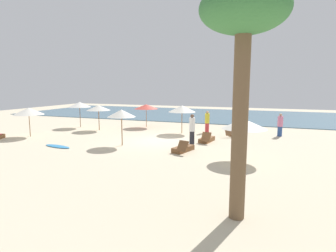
{
  "coord_description": "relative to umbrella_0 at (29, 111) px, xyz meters",
  "views": [
    {
      "loc": [
        6.89,
        -16.81,
        3.67
      ],
      "look_at": [
        0.81,
        -0.47,
        1.1
      ],
      "focal_mm": 29.7,
      "sensor_mm": 36.0,
      "label": 1
    }
  ],
  "objects": [
    {
      "name": "ground_plane",
      "position": [
        9.29,
        1.81,
        -1.83
      ],
      "size": [
        60.0,
        60.0,
        0.0
      ],
      "primitive_type": "plane",
      "color": "beige"
    },
    {
      "name": "ocean_water",
      "position": [
        9.29,
        18.81,
        -1.8
      ],
      "size": [
        48.0,
        16.0,
        0.06
      ],
      "primitive_type": "cube",
      "color": "#476B7F",
      "rests_on": "ground_plane"
    },
    {
      "name": "umbrella_0",
      "position": [
        0.0,
        0.0,
        0.0
      ],
      "size": [
        2.08,
        2.08,
        2.08
      ],
      "color": "olive",
      "rests_on": "ground_plane"
    },
    {
      "name": "umbrella_1",
      "position": [
        15.01,
        -1.3,
        -0.01
      ],
      "size": [
        2.18,
        2.18,
        2.05
      ],
      "color": "brown",
      "rests_on": "ground_plane"
    },
    {
      "name": "umbrella_2",
      "position": [
        0.51,
        4.99,
        0.16
      ],
      "size": [
        1.92,
        1.92,
        2.21
      ],
      "color": "brown",
      "rests_on": "ground_plane"
    },
    {
      "name": "umbrella_3",
      "position": [
        5.93,
        7.06,
        -0.02
      ],
      "size": [
        2.08,
        2.08,
        2.01
      ],
      "color": "olive",
      "rests_on": "ground_plane"
    },
    {
      "name": "umbrella_4",
      "position": [
        9.81,
        5.17,
        0.06
      ],
      "size": [
        2.08,
        2.08,
        2.14
      ],
      "color": "olive",
      "rests_on": "ground_plane"
    },
    {
      "name": "umbrella_5",
      "position": [
        2.97,
        4.23,
        0.0
      ],
      "size": [
        1.93,
        1.93,
        2.05
      ],
      "color": "brown",
      "rests_on": "ground_plane"
    },
    {
      "name": "umbrella_6",
      "position": [
        7.7,
        -0.3,
        0.15
      ],
      "size": [
        1.71,
        1.71,
        2.21
      ],
      "color": "brown",
      "rests_on": "ground_plane"
    },
    {
      "name": "lounger_0",
      "position": [
        12.35,
        2.54,
        -1.66
      ],
      "size": [
        0.83,
        1.72,
        0.74
      ],
      "color": "brown",
      "rests_on": "ground_plane"
    },
    {
      "name": "lounger_1",
      "position": [
        11.7,
        -0.55,
        -1.66
      ],
      "size": [
        1.0,
        1.75,
        0.73
      ],
      "color": "brown",
      "rests_on": "ground_plane"
    },
    {
      "name": "lounger_2",
      "position": [
        13.78,
        5.23,
        -1.66
      ],
      "size": [
        1.3,
        1.76,
        0.7
      ],
      "color": "brown",
      "rests_on": "ground_plane"
    },
    {
      "name": "person_0",
      "position": [
        11.63,
        1.53,
        -0.87
      ],
      "size": [
        0.44,
        0.44,
        1.9
      ],
      "color": "#26262D",
      "rests_on": "ground_plane"
    },
    {
      "name": "person_1",
      "position": [
        16.86,
        6.42,
        -1.01
      ],
      "size": [
        0.53,
        0.53,
        1.65
      ],
      "color": "#2D4C8C",
      "rests_on": "ground_plane"
    },
    {
      "name": "person_2",
      "position": [
        11.56,
        6.18,
        -0.98
      ],
      "size": [
        0.47,
        0.47,
        1.69
      ],
      "color": "#BF3338",
      "rests_on": "ground_plane"
    },
    {
      "name": "palm_0",
      "position": [
        15.42,
        -7.46,
        3.37
      ],
      "size": [
        2.29,
        2.29,
        6.2
      ],
      "color": "brown",
      "rests_on": "ground_plane"
    },
    {
      "name": "surfboard",
      "position": [
        4.27,
        -2.03,
        -1.8
      ],
      "size": [
        2.08,
        0.89,
        0.07
      ],
      "color": "#338CCC",
      "rests_on": "ground_plane"
    }
  ]
}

